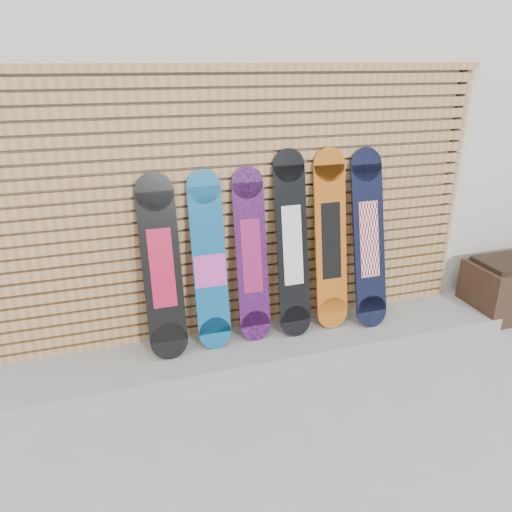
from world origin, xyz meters
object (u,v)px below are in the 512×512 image
object	(u,v)px
snowboard_1	(209,263)
snowboard_4	(331,241)
snowboard_2	(251,256)
snowboard_3	(292,245)
snowboard_5	(369,239)
snowboard_0	(162,268)

from	to	relation	value
snowboard_1	snowboard_4	distance (m)	1.06
snowboard_2	snowboard_3	xyz separation A→B (m)	(0.35, -0.02, 0.06)
snowboard_5	snowboard_4	bearing A→B (deg)	172.46
snowboard_3	snowboard_4	size ratio (longest dim) A/B	1.01
snowboard_3	snowboard_5	xyz separation A→B (m)	(0.70, -0.03, -0.01)
snowboard_2	snowboard_4	distance (m)	0.70
snowboard_0	snowboard_4	xyz separation A→B (m)	(1.43, 0.02, 0.05)
snowboard_2	snowboard_5	world-z (taller)	snowboard_5
snowboard_0	snowboard_3	size ratio (longest dim) A/B	0.92
snowboard_2	snowboard_3	distance (m)	0.35
snowboard_4	snowboard_1	bearing A→B (deg)	-179.65
snowboard_1	snowboard_4	xyz separation A→B (m)	(1.05, 0.01, 0.07)
snowboard_3	snowboard_2	bearing A→B (deg)	176.54
snowboard_0	snowboard_4	bearing A→B (deg)	0.95
snowboard_0	snowboard_1	bearing A→B (deg)	2.62
snowboard_3	snowboard_0	bearing A→B (deg)	-179.50
snowboard_1	snowboard_3	bearing A→B (deg)	-0.65
snowboard_3	snowboard_4	xyz separation A→B (m)	(0.36, 0.01, -0.01)
snowboard_2	snowboard_3	size ratio (longest dim) A/B	0.92
snowboard_0	snowboard_2	bearing A→B (deg)	2.38
snowboard_0	snowboard_4	world-z (taller)	snowboard_4
snowboard_0	snowboard_4	distance (m)	1.43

